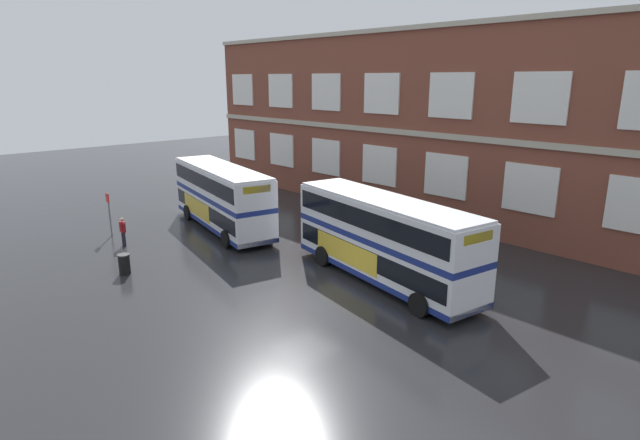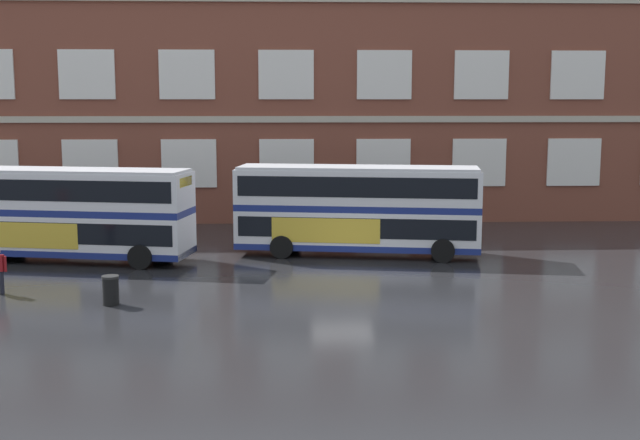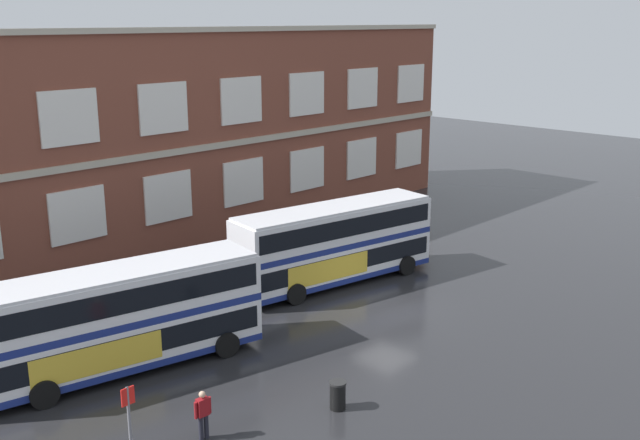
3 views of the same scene
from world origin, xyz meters
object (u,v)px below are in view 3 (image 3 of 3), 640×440
(double_decker_near, at_px, (120,318))
(waiting_passenger, at_px, (203,413))
(double_decker_middle, at_px, (335,243))
(station_litter_bin, at_px, (338,395))
(bus_stand_flag, at_px, (129,420))

(double_decker_near, bearing_deg, waiting_passenger, -98.05)
(double_decker_middle, relative_size, waiting_passenger, 6.63)
(double_decker_middle, relative_size, station_litter_bin, 10.95)
(double_decker_middle, bearing_deg, double_decker_near, -176.57)
(double_decker_near, distance_m, waiting_passenger, 6.40)
(waiting_passenger, bearing_deg, double_decker_near, 81.95)
(station_litter_bin, bearing_deg, double_decker_middle, 43.29)
(double_decker_near, relative_size, bus_stand_flag, 4.18)
(double_decker_near, height_order, waiting_passenger, double_decker_near)
(waiting_passenger, bearing_deg, station_litter_bin, -22.29)
(double_decker_near, xyz_separation_m, double_decker_middle, (12.91, 0.77, 0.00))
(double_decker_middle, xyz_separation_m, station_litter_bin, (-9.35, -8.81, -1.63))
(waiting_passenger, bearing_deg, bus_stand_flag, 174.28)
(double_decker_middle, bearing_deg, bus_stand_flag, -157.52)
(double_decker_near, height_order, double_decker_middle, same)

